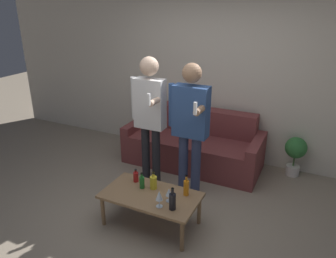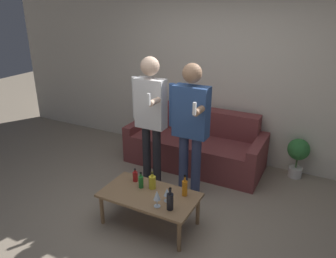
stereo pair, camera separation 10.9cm
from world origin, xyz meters
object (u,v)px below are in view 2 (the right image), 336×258
(coffee_table, at_px, (149,197))
(bottle_orange, at_px, (185,188))
(person_standing_left, at_px, (150,112))
(person_standing_right, at_px, (190,122))
(couch, at_px, (196,146))

(coffee_table, height_order, bottle_orange, bottle_orange)
(coffee_table, relative_size, person_standing_left, 0.61)
(bottle_orange, relative_size, person_standing_right, 0.14)
(coffee_table, relative_size, person_standing_right, 0.62)
(couch, relative_size, coffee_table, 1.92)
(couch, xyz_separation_m, person_standing_left, (-0.28, -0.85, 0.76))
(bottle_orange, distance_m, person_standing_right, 0.82)
(coffee_table, height_order, person_standing_right, person_standing_right)
(bottle_orange, distance_m, person_standing_left, 1.12)
(coffee_table, height_order, person_standing_left, person_standing_left)
(couch, xyz_separation_m, coffee_table, (0.13, -1.60, 0.05))
(bottle_orange, bearing_deg, person_standing_right, 109.40)
(bottle_orange, bearing_deg, person_standing_left, 142.19)
(bottle_orange, xyz_separation_m, person_standing_right, (-0.21, 0.59, 0.53))
(person_standing_left, relative_size, person_standing_right, 1.02)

